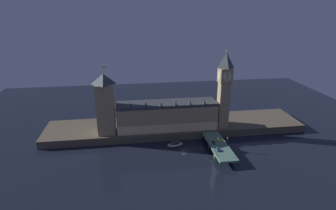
# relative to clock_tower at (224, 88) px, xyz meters

# --- Properties ---
(ground_plane) EXTENTS (400.00, 400.00, 0.00)m
(ground_plane) POSITION_rel_clock_tower_xyz_m (-37.83, -25.67, -40.36)
(ground_plane) COLOR black
(embankment) EXTENTS (220.00, 42.00, 6.29)m
(embankment) POSITION_rel_clock_tower_xyz_m (-37.83, 13.33, -37.22)
(embankment) COLOR brown
(embankment) RESTS_ON ground_plane
(parliament_hall) EXTENTS (81.82, 20.55, 26.97)m
(parliament_hall) POSITION_rel_clock_tower_xyz_m (-46.34, 4.93, -22.86)
(parliament_hall) COLOR tan
(parliament_hall) RESTS_ON embankment
(clock_tower) EXTENTS (10.34, 10.45, 64.43)m
(clock_tower) POSITION_rel_clock_tower_xyz_m (0.00, 0.00, 0.00)
(clock_tower) COLOR tan
(clock_tower) RESTS_ON embankment
(victoria_tower) EXTENTS (13.96, 13.96, 54.61)m
(victoria_tower) POSITION_rel_clock_tower_xyz_m (-95.35, 2.67, -9.63)
(victoria_tower) COLOR tan
(victoria_tower) RESTS_ON embankment
(bridge) EXTENTS (13.47, 46.00, 5.61)m
(bridge) POSITION_rel_clock_tower_xyz_m (-12.23, -30.67, -36.19)
(bridge) COLOR slate
(bridge) RESTS_ON ground_plane
(car_northbound_lead) EXTENTS (1.84, 4.37, 1.33)m
(car_northbound_lead) POSITION_rel_clock_tower_xyz_m (-15.19, -26.84, -34.13)
(car_northbound_lead) COLOR #235633
(car_northbound_lead) RESTS_ON bridge
(car_northbound_trail) EXTENTS (2.00, 4.10, 1.49)m
(car_northbound_trail) POSITION_rel_clock_tower_xyz_m (-15.19, -38.65, -34.06)
(car_northbound_trail) COLOR navy
(car_northbound_trail) RESTS_ON bridge
(car_southbound_trail) EXTENTS (2.03, 4.44, 1.31)m
(car_southbound_trail) POSITION_rel_clock_tower_xyz_m (-9.26, -22.50, -34.14)
(car_southbound_trail) COLOR yellow
(car_southbound_trail) RESTS_ON bridge
(pedestrian_near_rail) EXTENTS (0.38, 0.38, 1.66)m
(pedestrian_near_rail) POSITION_rel_clock_tower_xyz_m (-18.16, -39.56, -33.88)
(pedestrian_near_rail) COLOR black
(pedestrian_near_rail) RESTS_ON bridge
(pedestrian_far_rail) EXTENTS (0.38, 0.38, 1.64)m
(pedestrian_far_rail) POSITION_rel_clock_tower_xyz_m (-18.16, -23.06, -33.89)
(pedestrian_far_rail) COLOR black
(pedestrian_far_rail) RESTS_ON bridge
(street_lamp_near) EXTENTS (1.34, 0.60, 6.55)m
(street_lamp_near) POSITION_rel_clock_tower_xyz_m (-18.56, -45.39, -30.65)
(street_lamp_near) COLOR #2D3333
(street_lamp_near) RESTS_ON bridge
(street_lamp_mid) EXTENTS (1.34, 0.60, 5.88)m
(street_lamp_mid) POSITION_rel_clock_tower_xyz_m (-5.90, -30.67, -31.07)
(street_lamp_mid) COLOR #2D3333
(street_lamp_mid) RESTS_ON bridge
(street_lamp_far) EXTENTS (1.34, 0.60, 7.18)m
(street_lamp_far) POSITION_rel_clock_tower_xyz_m (-18.56, -15.95, -30.27)
(street_lamp_far) COLOR #2D3333
(street_lamp_far) RESTS_ON bridge
(boat_upstream) EXTENTS (13.69, 7.01, 3.42)m
(boat_upstream) POSITION_rel_clock_tower_xyz_m (-42.70, -16.61, -39.11)
(boat_upstream) COLOR white
(boat_upstream) RESTS_ON ground_plane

